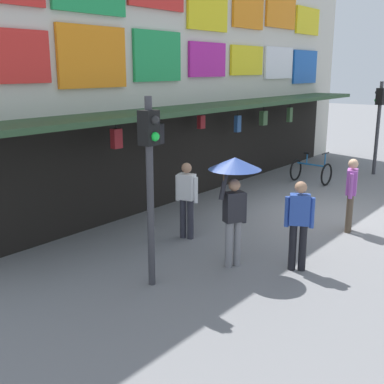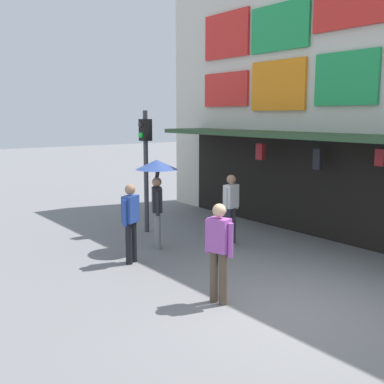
# 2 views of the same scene
# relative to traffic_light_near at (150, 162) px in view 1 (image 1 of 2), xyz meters

# --- Properties ---
(ground_plane) EXTENTS (80.00, 80.00, 0.00)m
(ground_plane) POSITION_rel_traffic_light_near_xyz_m (5.85, -0.79, -2.14)
(ground_plane) COLOR slate
(shopfront) EXTENTS (18.00, 2.60, 8.00)m
(shopfront) POSITION_rel_traffic_light_near_xyz_m (5.85, 3.78, 1.82)
(shopfront) COLOR beige
(shopfront) RESTS_ON ground
(traffic_light_near) EXTENTS (0.28, 0.33, 3.20)m
(traffic_light_near) POSITION_rel_traffic_light_near_xyz_m (0.00, 0.00, 0.00)
(traffic_light_near) COLOR #38383D
(traffic_light_near) RESTS_ON ground
(traffic_light_far) EXTENTS (0.30, 0.34, 3.20)m
(traffic_light_far) POSITION_rel_traffic_light_near_xyz_m (11.52, 0.02, 0.00)
(traffic_light_far) COLOR #38383D
(traffic_light_far) RESTS_ON ground
(bicycle_parked) EXTENTS (0.79, 1.20, 1.05)m
(bicycle_parked) POSITION_rel_traffic_light_near_xyz_m (8.85, 1.17, -1.75)
(bicycle_parked) COLOR black
(bicycle_parked) RESTS_ON ground
(pedestrian_with_umbrella) EXTENTS (0.96, 0.96, 2.08)m
(pedestrian_with_umbrella) POSITION_rel_traffic_light_near_xyz_m (1.53, -0.64, -0.50)
(pedestrian_with_umbrella) COLOR gray
(pedestrian_with_umbrella) RESTS_ON ground
(pedestrian_in_black) EXTENTS (0.36, 0.48, 1.68)m
(pedestrian_in_black) POSITION_rel_traffic_light_near_xyz_m (2.11, -1.67, -1.19)
(pedestrian_in_black) COLOR black
(pedestrian_in_black) RESTS_ON ground
(pedestrian_in_white) EXTENTS (0.51, 0.31, 1.68)m
(pedestrian_in_white) POSITION_rel_traffic_light_near_xyz_m (4.86, -1.60, -1.19)
(pedestrian_in_white) COLOR brown
(pedestrian_in_white) RESTS_ON ground
(pedestrian_in_red) EXTENTS (0.29, 0.52, 1.68)m
(pedestrian_in_red) POSITION_rel_traffic_light_near_xyz_m (2.22, 1.02, -1.19)
(pedestrian_in_red) COLOR #2D2D38
(pedestrian_in_red) RESTS_ON ground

